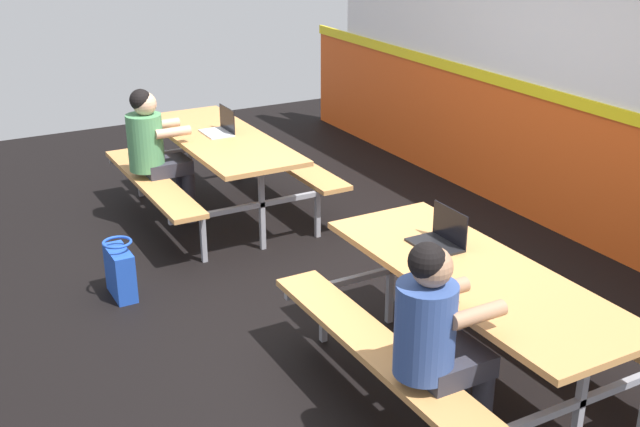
% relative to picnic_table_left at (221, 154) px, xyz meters
% --- Properties ---
extents(ground_plane, '(10.00, 10.00, 0.02)m').
position_rel_picnic_table_left_xyz_m(ground_plane, '(1.58, 0.12, -0.59)').
color(ground_plane, black).
extents(accent_backdrop, '(8.00, 0.14, 2.60)m').
position_rel_picnic_table_left_xyz_m(accent_backdrop, '(1.58, 2.40, 0.67)').
color(accent_backdrop, '#E55119').
rests_on(accent_backdrop, ground).
extents(picnic_table_left, '(2.03, 1.55, 0.74)m').
position_rel_picnic_table_left_xyz_m(picnic_table_left, '(0.00, 0.00, 0.00)').
color(picnic_table_left, tan).
rests_on(picnic_table_left, ground).
extents(picnic_table_right, '(2.03, 1.55, 0.74)m').
position_rel_picnic_table_left_xyz_m(picnic_table_right, '(3.16, 0.24, 0.00)').
color(picnic_table_right, tan).
rests_on(picnic_table_right, ground).
extents(student_nearer, '(0.36, 0.53, 1.21)m').
position_rel_picnic_table_left_xyz_m(student_nearer, '(-0.10, -0.56, 0.13)').
color(student_nearer, '#2D2D38').
rests_on(student_nearer, ground).
extents(student_further, '(0.36, 0.53, 1.21)m').
position_rel_picnic_table_left_xyz_m(student_further, '(3.56, -0.32, 0.13)').
color(student_further, '#2D2D38').
rests_on(student_further, ground).
extents(laptop_silver, '(0.32, 0.22, 0.22)m').
position_rel_picnic_table_left_xyz_m(laptop_silver, '(-0.08, 0.04, 0.21)').
color(laptop_silver, silver).
rests_on(laptop_silver, picnic_table_left).
extents(laptop_dark, '(0.32, 0.22, 0.22)m').
position_rel_picnic_table_left_xyz_m(laptop_dark, '(2.78, 0.27, 0.21)').
color(laptop_dark, black).
rests_on(laptop_dark, picnic_table_right).
extents(tote_bag_bright, '(0.34, 0.21, 0.43)m').
position_rel_picnic_table_left_xyz_m(tote_bag_bright, '(1.08, -1.24, -0.38)').
color(tote_bag_bright, '#1E47B2').
rests_on(tote_bag_bright, ground).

